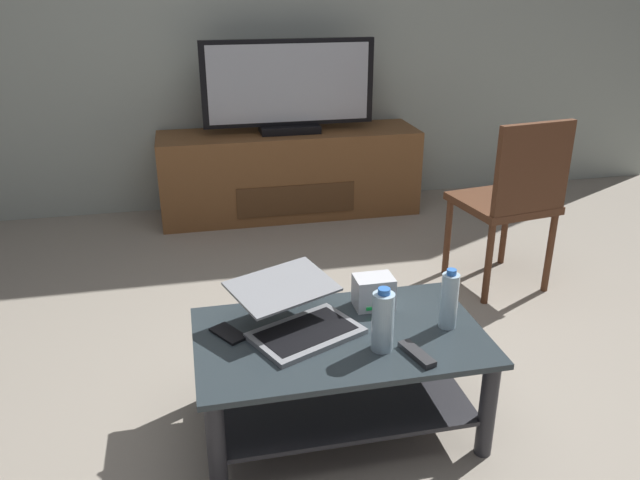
{
  "coord_description": "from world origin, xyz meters",
  "views": [
    {
      "loc": [
        -0.54,
        -1.91,
        1.56
      ],
      "look_at": [
        -0.03,
        0.44,
        0.54
      ],
      "focal_mm": 35.32,
      "sensor_mm": 36.0,
      "label": 1
    }
  ],
  "objects": [
    {
      "name": "ground_plane",
      "position": [
        0.0,
        0.0,
        0.0
      ],
      "size": [
        7.68,
        7.68,
        0.0
      ],
      "primitive_type": "plane",
      "color": "#9E9384"
    },
    {
      "name": "back_wall",
      "position": [
        0.0,
        2.56,
        1.4
      ],
      "size": [
        6.4,
        0.12,
        2.8
      ],
      "primitive_type": "cube",
      "color": "#A8B2A8",
      "rests_on": "ground"
    },
    {
      "name": "coffee_table",
      "position": [
        -0.06,
        -0.06,
        0.27
      ],
      "size": [
        1.01,
        0.6,
        0.39
      ],
      "color": "#2D383D",
      "rests_on": "ground"
    },
    {
      "name": "media_cabinet",
      "position": [
        0.16,
        2.24,
        0.29
      ],
      "size": [
        1.76,
        0.48,
        0.58
      ],
      "color": "brown",
      "rests_on": "ground"
    },
    {
      "name": "television",
      "position": [
        0.16,
        2.21,
        0.87
      ],
      "size": [
        1.14,
        0.2,
        0.6
      ],
      "color": "black",
      "rests_on": "media_cabinet"
    },
    {
      "name": "dining_chair",
      "position": [
        1.07,
        0.84,
        0.52
      ],
      "size": [
        0.5,
        0.5,
        0.92
      ],
      "color": "#59331E",
      "rests_on": "ground"
    },
    {
      "name": "laptop",
      "position": [
        -0.21,
        0.0,
        0.45
      ],
      "size": [
        0.49,
        0.5,
        0.16
      ],
      "color": "gray",
      "rests_on": "coffee_table"
    },
    {
      "name": "router_box",
      "position": [
        0.11,
        0.11,
        0.45
      ],
      "size": [
        0.15,
        0.11,
        0.12
      ],
      "color": "silver",
      "rests_on": "coffee_table"
    },
    {
      "name": "water_bottle_near",
      "position": [
        0.05,
        -0.18,
        0.5
      ],
      "size": [
        0.07,
        0.07,
        0.23
      ],
      "color": "silver",
      "rests_on": "coffee_table"
    },
    {
      "name": "water_bottle_far",
      "position": [
        0.32,
        -0.09,
        0.5
      ],
      "size": [
        0.06,
        0.06,
        0.23
      ],
      "color": "silver",
      "rests_on": "coffee_table"
    },
    {
      "name": "cell_phone",
      "position": [
        -0.45,
        0.02,
        0.4
      ],
      "size": [
        0.13,
        0.16,
        0.01
      ],
      "primitive_type": "cube",
      "rotation": [
        0.0,
        0.0,
        0.55
      ],
      "color": "black",
      "rests_on": "coffee_table"
    },
    {
      "name": "tv_remote",
      "position": [
        0.15,
        -0.25,
        0.4
      ],
      "size": [
        0.08,
        0.17,
        0.02
      ],
      "primitive_type": "cube",
      "rotation": [
        0.0,
        0.0,
        0.27
      ],
      "color": "#2D2D30",
      "rests_on": "coffee_table"
    }
  ]
}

